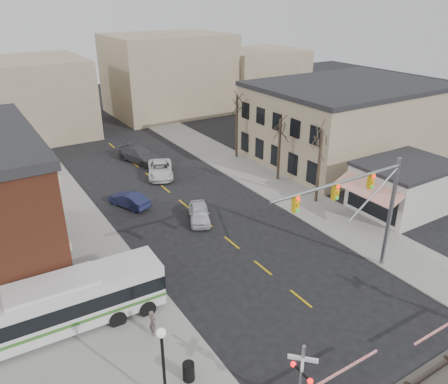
# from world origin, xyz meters

# --- Properties ---
(ground) EXTENTS (160.00, 160.00, 0.00)m
(ground) POSITION_xyz_m (0.00, 0.00, 0.00)
(ground) COLOR black
(ground) RESTS_ON ground
(sidewalk_west) EXTENTS (5.00, 60.00, 0.12)m
(sidewalk_west) POSITION_xyz_m (-9.50, 20.00, 0.06)
(sidewalk_west) COLOR gray
(sidewalk_west) RESTS_ON ground
(sidewalk_east) EXTENTS (5.00, 60.00, 0.12)m
(sidewalk_east) POSITION_xyz_m (9.50, 20.00, 0.06)
(sidewalk_east) COLOR gray
(sidewalk_east) RESTS_ON ground
(tan_building) EXTENTS (20.30, 15.30, 8.50)m
(tan_building) POSITION_xyz_m (22.00, 20.00, 4.26)
(tan_building) COLOR gray
(tan_building) RESTS_ON ground
(awning_shop) EXTENTS (9.74, 6.20, 4.30)m
(awning_shop) POSITION_xyz_m (15.97, 7.00, 2.16)
(awning_shop) COLOR beige
(awning_shop) RESTS_ON ground
(tree_east_a) EXTENTS (0.28, 0.28, 6.75)m
(tree_east_a) POSITION_xyz_m (10.50, 12.00, 3.50)
(tree_east_a) COLOR #382B21
(tree_east_a) RESTS_ON sidewalk_east
(tree_east_b) EXTENTS (0.28, 0.28, 6.30)m
(tree_east_b) POSITION_xyz_m (10.80, 18.00, 3.27)
(tree_east_b) COLOR #382B21
(tree_east_b) RESTS_ON sidewalk_east
(tree_east_c) EXTENTS (0.28, 0.28, 7.20)m
(tree_east_c) POSITION_xyz_m (11.00, 26.00, 3.72)
(tree_east_c) COLOR #382B21
(tree_east_c) RESTS_ON sidewalk_east
(transit_bus) EXTENTS (12.17, 3.02, 3.11)m
(transit_bus) POSITION_xyz_m (-13.54, 7.06, 1.76)
(transit_bus) COLOR silver
(transit_bus) RESTS_ON ground
(traffic_signal_mast) EXTENTS (10.42, 0.30, 8.00)m
(traffic_signal_mast) POSITION_xyz_m (4.53, 1.89, 5.76)
(traffic_signal_mast) COLOR gray
(traffic_signal_mast) RESTS_ON ground
(rr_crossing_west) EXTENTS (5.60, 1.36, 4.00)m
(rr_crossing_west) POSITION_xyz_m (-5.17, -4.19, 1.97)
(rr_crossing_west) COLOR gray
(rr_crossing_west) RESTS_ON ground
(street_lamp) EXTENTS (0.44, 0.44, 4.51)m
(street_lamp) POSITION_xyz_m (-10.53, -0.72, 3.32)
(street_lamp) COLOR black
(street_lamp) RESTS_ON sidewalk_west
(trash_bin) EXTENTS (0.60, 0.60, 0.99)m
(trash_bin) POSITION_xyz_m (-8.95, 0.06, 0.62)
(trash_bin) COLOR black
(trash_bin) RESTS_ON sidewalk_west
(car_a) EXTENTS (3.18, 4.40, 1.39)m
(car_a) POSITION_xyz_m (-0.35, 14.52, 0.70)
(car_a) COLOR silver
(car_a) RESTS_ON ground
(car_b) EXTENTS (2.90, 4.34, 1.35)m
(car_b) POSITION_xyz_m (-4.38, 20.17, 0.68)
(car_b) COLOR #181C3D
(car_b) RESTS_ON ground
(car_c) EXTENTS (4.35, 5.91, 1.49)m
(car_c) POSITION_xyz_m (1.02, 25.37, 0.75)
(car_c) COLOR silver
(car_c) RESTS_ON ground
(car_d) EXTENTS (4.09, 6.28, 1.69)m
(car_d) POSITION_xyz_m (0.86, 30.57, 0.85)
(car_d) COLOR #414045
(car_d) RESTS_ON ground
(pedestrian_near) EXTENTS (0.46, 0.63, 1.60)m
(pedestrian_near) POSITION_xyz_m (-9.16, 3.89, 0.92)
(pedestrian_near) COLOR #574B46
(pedestrian_near) RESTS_ON sidewalk_west
(pedestrian_far) EXTENTS (1.09, 1.08, 1.77)m
(pedestrian_far) POSITION_xyz_m (-11.19, 8.07, 1.00)
(pedestrian_far) COLOR #2E3A51
(pedestrian_far) RESTS_ON sidewalk_west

